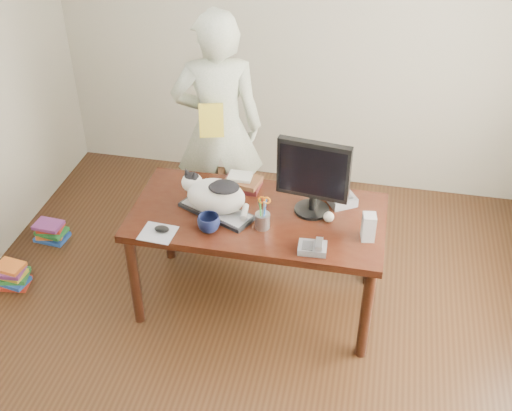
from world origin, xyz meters
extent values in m
plane|color=black|center=(0.00, 0.00, 0.00)|extent=(4.50, 4.50, 0.00)
plane|color=beige|center=(0.00, 2.25, 1.35)|extent=(4.00, 0.00, 4.00)
cube|color=black|center=(0.00, 0.60, 0.72)|extent=(1.60, 0.80, 0.05)
cylinder|color=black|center=(-0.74, 0.26, 0.35)|extent=(0.07, 0.07, 0.70)
cylinder|color=black|center=(0.74, 0.26, 0.35)|extent=(0.07, 0.07, 0.70)
cylinder|color=black|center=(-0.74, 0.94, 0.35)|extent=(0.07, 0.07, 0.70)
cylinder|color=black|center=(0.74, 0.94, 0.35)|extent=(0.07, 0.07, 0.70)
cube|color=black|center=(0.00, 0.96, 0.40)|extent=(1.45, 0.03, 0.50)
cube|color=black|center=(-0.26, 0.56, 0.76)|extent=(0.52, 0.37, 0.02)
cube|color=#9D9DA2|center=(-0.26, 0.56, 0.78)|extent=(0.48, 0.33, 0.01)
ellipsoid|color=silver|center=(-0.26, 0.56, 0.87)|extent=(0.43, 0.36, 0.23)
ellipsoid|color=silver|center=(-0.42, 0.61, 0.92)|extent=(0.17, 0.17, 0.13)
ellipsoid|color=black|center=(-0.42, 0.61, 0.96)|extent=(0.12, 0.12, 0.05)
cone|color=black|center=(-0.45, 0.61, 0.99)|extent=(0.08, 0.07, 0.08)
cone|color=black|center=(-0.40, 0.59, 0.99)|extent=(0.08, 0.08, 0.08)
ellipsoid|color=black|center=(-0.20, 0.53, 0.97)|extent=(0.24, 0.22, 0.05)
cylinder|color=silver|center=(-0.07, 0.54, 0.80)|extent=(0.05, 0.16, 0.05)
cylinder|color=black|center=(0.33, 0.70, 0.76)|extent=(0.25, 0.25, 0.02)
cylinder|color=black|center=(0.33, 0.70, 0.82)|extent=(0.05, 0.05, 0.10)
cube|color=black|center=(0.33, 0.68, 1.07)|extent=(0.45, 0.11, 0.38)
cube|color=black|center=(0.32, 0.66, 1.07)|extent=(0.41, 0.06, 0.32)
cylinder|color=gray|center=(0.06, 0.47, 0.80)|extent=(0.09, 0.09, 0.10)
cylinder|color=black|center=(0.04, 0.48, 0.89)|extent=(0.03, 0.04, 0.15)
cylinder|color=blue|center=(0.07, 0.46, 0.89)|extent=(0.02, 0.04, 0.15)
cylinder|color=maroon|center=(0.06, 0.49, 0.89)|extent=(0.01, 0.04, 0.15)
cylinder|color=#1B8B2B|center=(0.05, 0.45, 0.89)|extent=(0.02, 0.03, 0.15)
cylinder|color=#B0B0B5|center=(0.07, 0.46, 0.90)|extent=(0.02, 0.02, 0.11)
cylinder|color=#B0B0B5|center=(0.07, 0.47, 0.90)|extent=(0.02, 0.02, 0.11)
torus|color=orange|center=(0.05, 0.46, 0.96)|extent=(0.05, 0.02, 0.05)
torus|color=orange|center=(0.08, 0.47, 0.96)|extent=(0.05, 0.02, 0.05)
cube|color=#A6AAB2|center=(-0.55, 0.28, 0.75)|extent=(0.22, 0.20, 0.00)
ellipsoid|color=black|center=(-0.53, 0.30, 0.77)|extent=(0.10, 0.07, 0.04)
imported|color=black|center=(-0.26, 0.37, 0.80)|extent=(0.19, 0.19, 0.11)
cube|color=slate|center=(0.39, 0.31, 0.77)|extent=(0.17, 0.13, 0.04)
cube|color=#3F3F41|center=(0.36, 0.30, 0.79)|extent=(0.07, 0.09, 0.01)
cube|color=#B0B0B5|center=(0.42, 0.32, 0.80)|extent=(0.05, 0.14, 0.05)
cube|color=#A3A3A6|center=(0.69, 0.49, 0.84)|extent=(0.09, 0.10, 0.17)
sphere|color=beige|center=(0.45, 0.61, 0.78)|extent=(0.07, 0.07, 0.07)
cube|color=#431114|center=(-0.16, 0.88, 0.77)|extent=(0.26, 0.19, 0.04)
cube|color=#53321C|center=(-0.15, 0.87, 0.81)|extent=(0.25, 0.21, 0.03)
cube|color=silver|center=(-0.18, 0.88, 0.83)|extent=(0.16, 0.12, 0.02)
cube|color=slate|center=(0.49, 0.85, 0.78)|extent=(0.25, 0.27, 0.06)
cube|color=#3F3F41|center=(0.51, 0.82, 0.81)|extent=(0.15, 0.15, 0.01)
imported|color=white|center=(-0.45, 1.37, 0.89)|extent=(0.74, 0.58, 1.79)
cube|color=gold|center=(-0.45, 1.20, 1.05)|extent=(0.19, 0.14, 0.23)
cube|color=#B02919|center=(-1.75, 0.40, 0.01)|extent=(0.25, 0.19, 0.03)
cube|color=#1A43A0|center=(-1.74, 0.39, 0.04)|extent=(0.23, 0.18, 0.03)
cube|color=#247932|center=(-1.76, 0.41, 0.08)|extent=(0.27, 0.22, 0.03)
cube|color=gold|center=(-1.75, 0.40, 0.11)|extent=(0.21, 0.16, 0.03)
cube|color=#7C3381|center=(-1.76, 0.39, 0.14)|extent=(0.23, 0.17, 0.03)
cube|color=orange|center=(-1.74, 0.41, 0.17)|extent=(0.21, 0.17, 0.03)
cube|color=#1A43A0|center=(-1.72, 0.95, 0.02)|extent=(0.25, 0.19, 0.03)
cube|color=orange|center=(-1.73, 0.96, 0.05)|extent=(0.22, 0.19, 0.03)
cube|color=#247932|center=(-1.71, 0.94, 0.08)|extent=(0.24, 0.19, 0.03)
cube|color=#B02919|center=(-1.72, 0.96, 0.11)|extent=(0.21, 0.16, 0.03)
cube|color=#7C3381|center=(-1.73, 0.94, 0.14)|extent=(0.22, 0.17, 0.03)
camera|label=1|loc=(0.66, -2.59, 3.14)|focal=45.00mm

